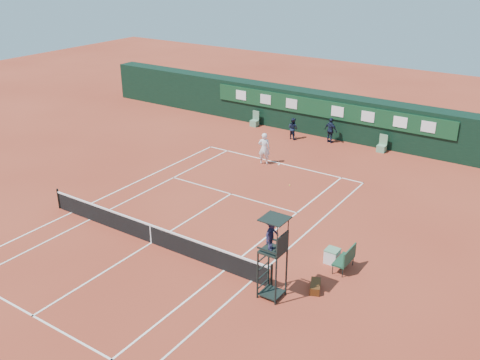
% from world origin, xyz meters
% --- Properties ---
extents(ground, '(90.00, 90.00, 0.00)m').
position_xyz_m(ground, '(0.00, 0.00, 0.00)').
color(ground, '#A53C27').
rests_on(ground, ground).
extents(court_lines, '(11.05, 23.85, 0.01)m').
position_xyz_m(court_lines, '(0.00, 0.00, 0.01)').
color(court_lines, white).
rests_on(court_lines, ground).
extents(tennis_net, '(12.90, 0.10, 1.10)m').
position_xyz_m(tennis_net, '(0.00, 0.00, 0.51)').
color(tennis_net, black).
rests_on(tennis_net, ground).
extents(back_wall, '(40.00, 1.65, 3.00)m').
position_xyz_m(back_wall, '(0.00, 18.74, 1.51)').
color(back_wall, black).
rests_on(back_wall, ground).
extents(linesman_chair_left, '(0.55, 0.50, 1.15)m').
position_xyz_m(linesman_chair_left, '(-5.50, 17.48, 0.32)').
color(linesman_chair_left, '#5D8E6B').
rests_on(linesman_chair_left, ground).
extents(linesman_chair_right, '(0.55, 0.50, 1.15)m').
position_xyz_m(linesman_chair_right, '(4.50, 17.48, 0.32)').
color(linesman_chair_right, '#61946E').
rests_on(linesman_chair_right, ground).
extents(umpire_chair, '(0.96, 0.95, 3.42)m').
position_xyz_m(umpire_chair, '(6.66, -0.43, 2.46)').
color(umpire_chair, black).
rests_on(umpire_chair, ground).
extents(player_bench, '(0.55, 1.20, 1.10)m').
position_xyz_m(player_bench, '(8.32, 2.85, 0.60)').
color(player_bench, '#193F29').
rests_on(player_bench, ground).
extents(tennis_bag, '(0.69, 0.95, 0.33)m').
position_xyz_m(tennis_bag, '(7.91, 0.87, 0.16)').
color(tennis_bag, black).
rests_on(tennis_bag, ground).
extents(cooler, '(0.57, 0.57, 0.65)m').
position_xyz_m(cooler, '(7.58, 3.10, 0.33)').
color(cooler, silver).
rests_on(cooler, ground).
extents(tennis_ball, '(0.07, 0.07, 0.07)m').
position_xyz_m(tennis_ball, '(2.15, 9.18, 0.04)').
color(tennis_ball, '#CDDB33').
rests_on(tennis_ball, ground).
extents(player, '(0.86, 0.72, 2.02)m').
position_xyz_m(player, '(-0.86, 11.27, 1.01)').
color(player, white).
rests_on(player, ground).
extents(ball_kid_left, '(0.85, 0.73, 1.54)m').
position_xyz_m(ball_kid_left, '(-1.67, 16.48, 0.77)').
color(ball_kid_left, black).
rests_on(ball_kid_left, ground).
extents(ball_kid_right, '(1.11, 0.67, 1.77)m').
position_xyz_m(ball_kid_right, '(0.87, 17.24, 0.89)').
color(ball_kid_right, black).
rests_on(ball_kid_right, ground).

